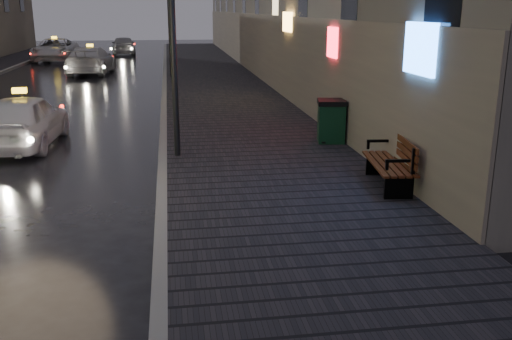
{
  "coord_description": "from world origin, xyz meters",
  "views": [
    {
      "loc": [
        1.73,
        -7.13,
        3.49
      ],
      "look_at": [
        3.12,
        2.02,
        0.85
      ],
      "focal_mm": 40.0,
      "sensor_mm": 36.0,
      "label": 1
    }
  ],
  "objects": [
    {
      "name": "trash_bin",
      "position": [
        5.8,
        6.83,
        0.7
      ],
      "size": [
        0.83,
        0.83,
        1.09
      ],
      "rotation": [
        0.0,
        0.0,
        -0.19
      ],
      "color": "black",
      "rests_on": "sidewalk"
    },
    {
      "name": "curb",
      "position": [
        1.5,
        21.0,
        0.07
      ],
      "size": [
        0.2,
        58.0,
        0.15
      ],
      "primitive_type": "cube",
      "color": "slate",
      "rests_on": "ground"
    },
    {
      "name": "lamp_near",
      "position": [
        1.85,
        6.0,
        3.49
      ],
      "size": [
        0.36,
        0.36,
        5.28
      ],
      "color": "black",
      "rests_on": "sidewalk"
    },
    {
      "name": "car_far",
      "position": [
        -1.64,
        38.55,
        0.72
      ],
      "size": [
        2.11,
        4.35,
        1.43
      ],
      "primitive_type": "imported",
      "rotation": [
        0.0,
        0.0,
        3.24
      ],
      "color": "gray",
      "rests_on": "ground"
    },
    {
      "name": "bench",
      "position": [
        5.92,
        2.95,
        0.63
      ],
      "size": [
        0.89,
        1.96,
        0.97
      ],
      "rotation": [
        0.0,
        0.0,
        -0.13
      ],
      "color": "black",
      "rests_on": "sidewalk"
    },
    {
      "name": "taxi_far",
      "position": [
        -5.87,
        33.99,
        0.75
      ],
      "size": [
        2.62,
        5.47,
        1.51
      ],
      "primitive_type": "imported",
      "rotation": [
        0.0,
        0.0,
        -0.02
      ],
      "color": "silver",
      "rests_on": "ground"
    },
    {
      "name": "sidewalk",
      "position": [
        3.9,
        21.0,
        0.07
      ],
      "size": [
        4.6,
        58.0,
        0.15
      ],
      "primitive_type": "cube",
      "color": "black",
      "rests_on": "ground"
    },
    {
      "name": "ground",
      "position": [
        0.0,
        0.0,
        0.0
      ],
      "size": [
        120.0,
        120.0,
        0.0
      ],
      "primitive_type": "plane",
      "color": "black",
      "rests_on": "ground"
    },
    {
      "name": "taxi_near",
      "position": [
        -2.06,
        8.1,
        0.7
      ],
      "size": [
        1.85,
        4.17,
        1.4
      ],
      "primitive_type": "imported",
      "rotation": [
        0.0,
        0.0,
        3.09
      ],
      "color": "white",
      "rests_on": "ground"
    },
    {
      "name": "taxi_mid",
      "position": [
        -2.46,
        25.43,
        0.74
      ],
      "size": [
        2.51,
        5.24,
        1.47
      ],
      "primitive_type": "imported",
      "rotation": [
        0.0,
        0.0,
        3.05
      ],
      "color": "silver",
      "rests_on": "ground"
    },
    {
      "name": "lamp_far",
      "position": [
        1.85,
        22.0,
        3.49
      ],
      "size": [
        0.36,
        0.36,
        5.28
      ],
      "color": "black",
      "rests_on": "sidewalk"
    }
  ]
}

